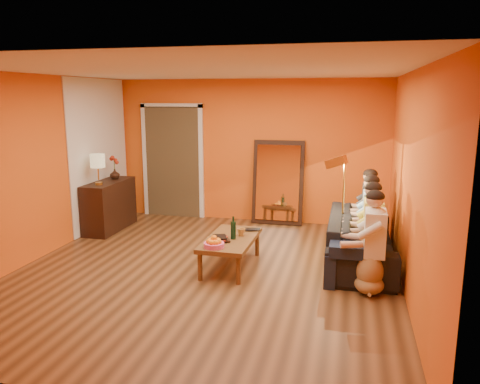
% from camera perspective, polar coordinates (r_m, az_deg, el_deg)
% --- Properties ---
extents(room_shell, '(5.00, 5.50, 2.60)m').
position_cam_1_polar(room_shell, '(6.34, -3.36, 2.57)').
color(room_shell, brown).
rests_on(room_shell, ground).
extents(white_accent, '(0.02, 1.90, 2.58)m').
position_cam_1_polar(white_accent, '(8.59, -16.74, 4.49)').
color(white_accent, white).
rests_on(white_accent, wall_left).
extents(doorway_recess, '(1.06, 0.30, 2.10)m').
position_cam_1_polar(doorway_recess, '(9.16, -7.91, 3.71)').
color(doorway_recess, '#3F2D19').
rests_on(doorway_recess, floor).
extents(door_jamb_left, '(0.08, 0.06, 2.20)m').
position_cam_1_polar(door_jamb_left, '(9.28, -11.47, 3.69)').
color(door_jamb_left, white).
rests_on(door_jamb_left, wall_back).
extents(door_jamb_right, '(0.08, 0.06, 2.20)m').
position_cam_1_polar(door_jamb_right, '(8.86, -4.75, 3.52)').
color(door_jamb_right, white).
rests_on(door_jamb_right, wall_back).
extents(door_header, '(1.22, 0.06, 0.08)m').
position_cam_1_polar(door_header, '(8.97, -8.39, 10.39)').
color(door_header, white).
rests_on(door_header, wall_back).
extents(mirror_frame, '(0.92, 0.27, 1.51)m').
position_cam_1_polar(mirror_frame, '(8.49, 4.66, 1.17)').
color(mirror_frame, black).
rests_on(mirror_frame, floor).
extents(mirror_glass, '(0.78, 0.21, 1.35)m').
position_cam_1_polar(mirror_glass, '(8.45, 4.62, 1.13)').
color(mirror_glass, white).
rests_on(mirror_glass, mirror_frame).
extents(sideboard, '(0.44, 1.18, 0.85)m').
position_cam_1_polar(sideboard, '(8.45, -15.63, -1.60)').
color(sideboard, black).
rests_on(sideboard, floor).
extents(table_lamp, '(0.24, 0.24, 0.51)m').
position_cam_1_polar(table_lamp, '(8.07, -16.92, 2.64)').
color(table_lamp, beige).
rests_on(table_lamp, sideboard).
extents(sofa, '(2.26, 0.88, 0.66)m').
position_cam_1_polar(sofa, '(6.82, 14.49, -5.49)').
color(sofa, black).
rests_on(sofa, floor).
extents(coffee_table, '(0.64, 1.23, 0.42)m').
position_cam_1_polar(coffee_table, '(6.41, -1.14, -7.37)').
color(coffee_table, brown).
rests_on(coffee_table, floor).
extents(floor_lamp, '(0.35, 0.30, 1.44)m').
position_cam_1_polar(floor_lamp, '(6.88, 12.44, -1.89)').
color(floor_lamp, gold).
rests_on(floor_lamp, floor).
extents(dog, '(0.47, 0.61, 0.63)m').
position_cam_1_polar(dog, '(5.82, 15.55, -8.72)').
color(dog, '#9D6947').
rests_on(dog, floor).
extents(person_far_left, '(0.70, 0.44, 1.22)m').
position_cam_1_polar(person_far_left, '(5.79, 16.06, -5.77)').
color(person_far_left, beige).
rests_on(person_far_left, sofa).
extents(person_mid_left, '(0.70, 0.44, 1.22)m').
position_cam_1_polar(person_mid_left, '(6.32, 15.86, -4.30)').
color(person_mid_left, '#EFE14F').
rests_on(person_mid_left, sofa).
extents(person_mid_right, '(0.70, 0.44, 1.22)m').
position_cam_1_polar(person_mid_right, '(6.85, 15.69, -3.06)').
color(person_mid_right, '#99C8ED').
rests_on(person_mid_right, sofa).
extents(person_far_right, '(0.70, 0.44, 1.22)m').
position_cam_1_polar(person_far_right, '(7.38, 15.54, -2.00)').
color(person_far_right, '#333438').
rests_on(person_far_right, sofa).
extents(fruit_bowl, '(0.26, 0.26, 0.16)m').
position_cam_1_polar(fruit_bowl, '(5.93, -3.19, -6.02)').
color(fruit_bowl, '#E7518C').
rests_on(fruit_bowl, coffee_table).
extents(wine_bottle, '(0.07, 0.07, 0.31)m').
position_cam_1_polar(wine_bottle, '(6.24, -0.83, -4.38)').
color(wine_bottle, black).
rests_on(wine_bottle, coffee_table).
extents(tumbler, '(0.14, 0.14, 0.10)m').
position_cam_1_polar(tumbler, '(6.41, 0.16, -4.90)').
color(tumbler, '#B27F3F').
rests_on(tumbler, coffee_table).
extents(laptop, '(0.35, 0.26, 0.02)m').
position_cam_1_polar(laptop, '(6.62, 1.12, -4.71)').
color(laptop, black).
rests_on(laptop, coffee_table).
extents(book_lower, '(0.30, 0.33, 0.03)m').
position_cam_1_polar(book_lower, '(6.20, -3.24, -5.87)').
color(book_lower, black).
rests_on(book_lower, coffee_table).
extents(book_mid, '(0.19, 0.24, 0.02)m').
position_cam_1_polar(book_mid, '(6.20, -3.12, -5.67)').
color(book_mid, '#AD2713').
rests_on(book_mid, book_lower).
extents(book_upper, '(0.24, 0.27, 0.02)m').
position_cam_1_polar(book_upper, '(6.18, -3.27, -5.54)').
color(book_upper, black).
rests_on(book_upper, book_mid).
extents(vase, '(0.17, 0.17, 0.18)m').
position_cam_1_polar(vase, '(8.56, -15.02, 2.12)').
color(vase, black).
rests_on(vase, sideboard).
extents(flowers, '(0.17, 0.17, 0.42)m').
position_cam_1_polar(flowers, '(8.53, -15.10, 3.72)').
color(flowers, '#AD2713').
rests_on(flowers, vase).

